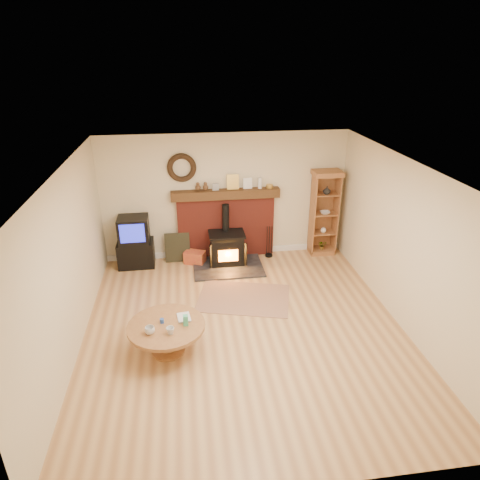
{
  "coord_description": "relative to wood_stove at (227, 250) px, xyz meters",
  "views": [
    {
      "loc": [
        -0.83,
        -5.56,
        4.1
      ],
      "look_at": [
        0.07,
        1.0,
        1.1
      ],
      "focal_mm": 32.0,
      "sensor_mm": 36.0,
      "label": 1
    }
  ],
  "objects": [
    {
      "name": "wood_stove",
      "position": [
        0.0,
        0.0,
        0.0
      ],
      "size": [
        1.4,
        1.0,
        1.24
      ],
      "color": "black",
      "rests_on": "ground"
    },
    {
      "name": "leaning_painting",
      "position": [
        -1.0,
        0.28,
        -0.02
      ],
      "size": [
        0.51,
        0.14,
        0.61
      ],
      "primitive_type": "cube",
      "rotation": [
        -0.17,
        0.0,
        0.0
      ],
      "color": "black",
      "rests_on": "ground"
    },
    {
      "name": "curio_cabinet",
      "position": [
        2.09,
        0.28,
        0.59
      ],
      "size": [
        0.59,
        0.42,
        1.83
      ],
      "color": "brown",
      "rests_on": "ground"
    },
    {
      "name": "firelog_box",
      "position": [
        -0.66,
        0.13,
        -0.2
      ],
      "size": [
        0.48,
        0.4,
        0.26
      ],
      "primitive_type": "cube",
      "rotation": [
        0.0,
        0.0,
        -0.42
      ],
      "color": "orange",
      "rests_on": "ground"
    },
    {
      "name": "chimney_breast",
      "position": [
        0.03,
        0.4,
        0.48
      ],
      "size": [
        2.2,
        0.22,
        1.78
      ],
      "color": "maroon",
      "rests_on": "ground"
    },
    {
      "name": "tv_unit",
      "position": [
        -1.84,
        0.2,
        0.18
      ],
      "size": [
        0.72,
        0.52,
        1.05
      ],
      "color": "black",
      "rests_on": "ground"
    },
    {
      "name": "fire_tools",
      "position": [
        0.92,
        0.23,
        -0.19
      ],
      "size": [
        0.16,
        0.16,
        0.7
      ],
      "color": "black",
      "rests_on": "ground"
    },
    {
      "name": "coffee_table",
      "position": [
        -1.17,
        -2.67,
        0.06
      ],
      "size": [
        1.12,
        1.12,
        0.63
      ],
      "color": "brown",
      "rests_on": "ground"
    },
    {
      "name": "ground",
      "position": [
        0.03,
        -2.27,
        -0.33
      ],
      "size": [
        5.5,
        5.5,
        0.0
      ],
      "primitive_type": "plane",
      "color": "#A87446",
      "rests_on": "ground"
    },
    {
      "name": "room_shell",
      "position": [
        0.01,
        -2.17,
        1.39
      ],
      "size": [
        5.02,
        5.52,
        2.61
      ],
      "color": "beige",
      "rests_on": "ground"
    },
    {
      "name": "area_rug",
      "position": [
        0.15,
        -1.36,
        -0.32
      ],
      "size": [
        1.83,
        1.48,
        0.01
      ],
      "primitive_type": "cube",
      "rotation": [
        0.0,
        0.0,
        -0.26
      ],
      "color": "brown",
      "rests_on": "ground"
    }
  ]
}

